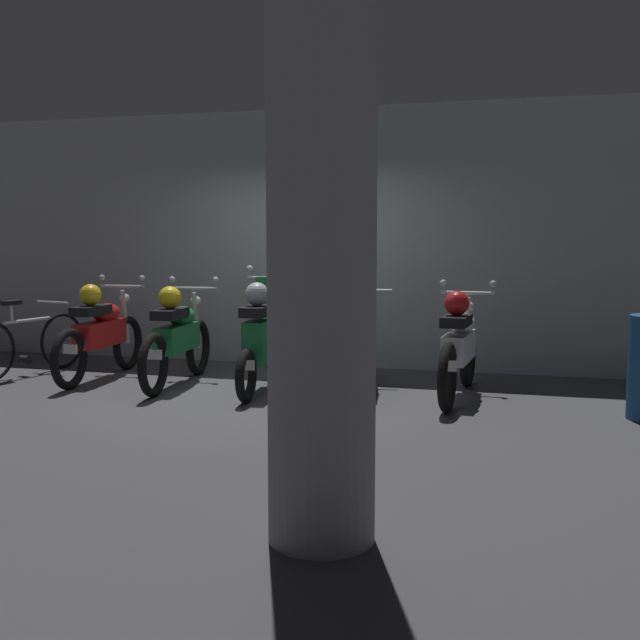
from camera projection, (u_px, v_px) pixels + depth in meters
ground_plane at (257, 394)px, 7.99m from camera, size 80.00×80.00×0.00m
back_wall at (313, 239)px, 9.77m from camera, size 16.00×0.30×3.15m
motorbike_slot_0 at (101, 332)px, 8.80m from camera, size 0.59×1.95×1.15m
motorbike_slot_1 at (177, 337)px, 8.43m from camera, size 0.59×1.95×1.15m
motorbike_slot_2 at (262, 337)px, 8.09m from camera, size 0.59×1.68×1.29m
motorbike_slot_3 at (362, 341)px, 8.06m from camera, size 0.56×1.95×1.08m
motorbike_slot_4 at (459, 346)px, 7.73m from camera, size 0.59×1.95×1.15m
bicycle at (28, 344)px, 9.04m from camera, size 0.53×1.70×0.89m
support_pillar at (322, 241)px, 3.98m from camera, size 0.56×0.56×3.15m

